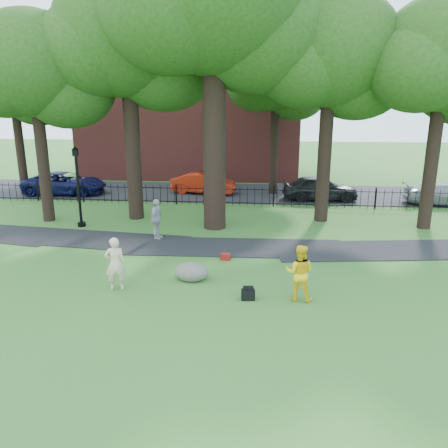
# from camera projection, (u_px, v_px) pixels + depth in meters

# --- Properties ---
(ground) EXTENTS (120.00, 120.00, 0.00)m
(ground) POSITION_uv_depth(u_px,v_px,m) (191.00, 282.00, 15.37)
(ground) COLOR #306724
(ground) RESTS_ON ground
(footpath) EXTENTS (36.07, 3.85, 0.03)m
(footpath) POSITION_uv_depth(u_px,v_px,m) (229.00, 248.00, 19.01)
(footpath) COLOR black
(footpath) RESTS_ON ground
(street) EXTENTS (80.00, 7.00, 0.02)m
(street) POSITION_uv_depth(u_px,v_px,m) (230.00, 193.00, 30.71)
(street) COLOR black
(street) RESTS_ON ground
(iron_fence) EXTENTS (44.00, 0.04, 1.20)m
(iron_fence) POSITION_uv_depth(u_px,v_px,m) (224.00, 196.00, 26.72)
(iron_fence) COLOR black
(iron_fence) RESTS_ON ground
(brick_building) EXTENTS (18.00, 8.00, 12.00)m
(brick_building) POSITION_uv_depth(u_px,v_px,m) (192.00, 104.00, 37.16)
(brick_building) COLOR brown
(brick_building) RESTS_ON ground
(big_tree) EXTENTS (10.08, 8.61, 14.37)m
(big_tree) POSITION_uv_depth(u_px,v_px,m) (217.00, 9.00, 19.45)
(big_tree) COLOR black
(big_tree) RESTS_ON ground
(tree_row) EXTENTS (26.82, 7.96, 12.42)m
(tree_row) POSITION_uv_depth(u_px,v_px,m) (228.00, 59.00, 21.20)
(tree_row) COLOR black
(tree_row) RESTS_ON ground
(woman) EXTENTS (0.77, 0.63, 1.83)m
(woman) POSITION_uv_depth(u_px,v_px,m) (115.00, 264.00, 14.51)
(woman) COLOR beige
(woman) RESTS_ON ground
(man) EXTENTS (0.99, 0.83, 1.83)m
(man) POSITION_uv_depth(u_px,v_px,m) (299.00, 273.00, 13.75)
(man) COLOR yellow
(man) RESTS_ON ground
(pedestrian) EXTENTS (0.59, 1.14, 1.87)m
(pedestrian) POSITION_uv_depth(u_px,v_px,m) (156.00, 219.00, 20.00)
(pedestrian) COLOR #A3A2A7
(pedestrian) RESTS_ON ground
(boulder) EXTENTS (1.45, 1.30, 0.69)m
(boulder) POSITION_uv_depth(u_px,v_px,m) (192.00, 270.00, 15.47)
(boulder) COLOR #6E6A5C
(boulder) RESTS_ON ground
(lamppost) EXTENTS (0.40, 0.40, 4.06)m
(lamppost) POSITION_uv_depth(u_px,v_px,m) (78.00, 188.00, 21.77)
(lamppost) COLOR black
(lamppost) RESTS_ON ground
(backpack) EXTENTS (0.46, 0.32, 0.33)m
(backpack) POSITION_uv_depth(u_px,v_px,m) (248.00, 295.00, 13.94)
(backpack) COLOR black
(backpack) RESTS_ON ground
(red_bag) EXTENTS (0.42, 0.30, 0.26)m
(red_bag) POSITION_uv_depth(u_px,v_px,m) (226.00, 257.00, 17.48)
(red_bag) COLOR maroon
(red_bag) RESTS_ON ground
(red_sedan) EXTENTS (4.56, 2.18, 1.44)m
(red_sedan) POSITION_uv_depth(u_px,v_px,m) (203.00, 183.00, 30.21)
(red_sedan) COLOR red
(red_sedan) RESTS_ON ground
(navy_van) EXTENTS (5.66, 2.87, 1.53)m
(navy_van) POSITION_uv_depth(u_px,v_px,m) (65.00, 183.00, 30.00)
(navy_van) COLOR #0C103F
(navy_van) RESTS_ON ground
(grey_car) EXTENTS (4.85, 2.17, 1.62)m
(grey_car) POSITION_uv_depth(u_px,v_px,m) (320.00, 188.00, 28.13)
(grey_car) COLOR black
(grey_car) RESTS_ON ground
(silver_car) EXTENTS (4.60, 2.05, 1.31)m
(silver_car) POSITION_uv_depth(u_px,v_px,m) (442.00, 194.00, 26.91)
(silver_car) COLOR gray
(silver_car) RESTS_ON ground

